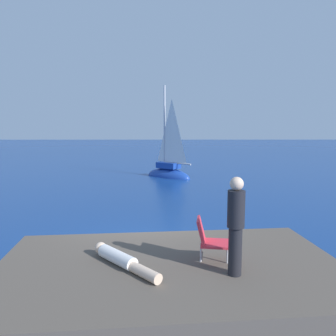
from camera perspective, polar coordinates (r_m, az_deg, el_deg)
ground_plane at (r=9.74m, az=-4.32°, el=-13.77°), size 160.00×160.00×0.00m
shore_ledge at (r=6.42m, az=0.40°, el=-20.15°), size 6.41×4.23×1.04m
boulder_seaward at (r=8.84m, az=1.30°, el=-15.97°), size 0.94×1.05×0.65m
boulder_inland at (r=9.20m, az=17.47°, el=-15.38°), size 1.25×1.28×0.75m
sailboat_near at (r=23.11m, az=0.10°, el=-0.64°), size 3.51×3.25×6.80m
person_sunbather at (r=6.12m, az=-7.83°, el=-15.08°), size 1.29×1.39×0.25m
person_standing at (r=5.60m, az=11.36°, el=-9.14°), size 0.28×0.28×1.62m
beach_chair at (r=6.16m, az=6.97°, el=-11.68°), size 0.66×0.56×0.80m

